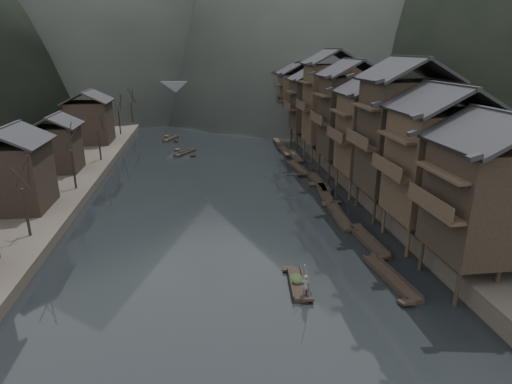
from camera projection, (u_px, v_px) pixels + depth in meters
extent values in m
plane|color=black|center=(230.00, 248.00, 36.48)|extent=(300.00, 300.00, 0.00)
cube|color=#2D2823|center=(405.00, 137.00, 78.08)|extent=(40.00, 200.00, 1.80)
cylinder|color=black|center=(458.00, 288.00, 28.04)|extent=(0.30, 0.30, 2.90)
cylinder|color=black|center=(421.00, 255.00, 32.55)|extent=(0.30, 0.30, 2.90)
cylinder|color=black|center=(496.00, 285.00, 28.38)|extent=(0.30, 0.30, 2.90)
cylinder|color=black|center=(455.00, 252.00, 32.89)|extent=(0.30, 0.30, 2.90)
cube|color=black|center=(491.00, 200.00, 29.05)|extent=(7.00, 6.00, 7.60)
cube|color=black|center=(435.00, 208.00, 28.68)|extent=(1.20, 5.70, 0.25)
cylinder|color=black|center=(408.00, 242.00, 34.62)|extent=(0.30, 0.30, 2.90)
cylinder|color=black|center=(384.00, 220.00, 39.13)|extent=(0.30, 0.30, 2.90)
cylinder|color=black|center=(440.00, 240.00, 34.95)|extent=(0.30, 0.30, 2.90)
cylinder|color=black|center=(412.00, 218.00, 39.46)|extent=(0.30, 0.30, 2.90)
cube|color=black|center=(438.00, 165.00, 35.43)|extent=(7.00, 6.00, 8.82)
cube|color=black|center=(391.00, 172.00, 35.08)|extent=(1.20, 5.70, 0.25)
cylinder|color=black|center=(374.00, 211.00, 41.19)|extent=(0.30, 0.30, 2.90)
cylinder|color=black|center=(357.00, 195.00, 45.71)|extent=(0.30, 0.30, 2.90)
cylinder|color=black|center=(401.00, 210.00, 41.53)|extent=(0.30, 0.30, 2.90)
cylinder|color=black|center=(381.00, 194.00, 46.04)|extent=(0.30, 0.30, 2.90)
cube|color=black|center=(401.00, 137.00, 41.70)|extent=(7.00, 6.00, 10.75)
cube|color=black|center=(361.00, 144.00, 41.38)|extent=(1.20, 5.70, 0.25)
cylinder|color=black|center=(350.00, 189.00, 47.77)|extent=(0.30, 0.30, 2.90)
cylinder|color=black|center=(337.00, 177.00, 52.28)|extent=(0.30, 0.30, 2.90)
cylinder|color=black|center=(374.00, 188.00, 48.11)|extent=(0.30, 0.30, 2.90)
cylinder|color=black|center=(358.00, 176.00, 52.62)|extent=(0.30, 0.30, 2.90)
cube|color=black|center=(373.00, 134.00, 48.59)|extent=(7.00, 6.00, 8.80)
cube|color=black|center=(338.00, 138.00, 48.24)|extent=(1.20, 5.70, 0.25)
cylinder|color=black|center=(329.00, 170.00, 55.29)|extent=(0.30, 0.30, 2.90)
cylinder|color=black|center=(319.00, 161.00, 59.80)|extent=(0.30, 0.30, 2.90)
cylinder|color=black|center=(350.00, 169.00, 55.63)|extent=(0.30, 0.30, 2.90)
cylinder|color=black|center=(338.00, 160.00, 60.14)|extent=(0.30, 0.30, 2.90)
cube|color=black|center=(350.00, 117.00, 55.88)|extent=(7.00, 6.00, 10.19)
cube|color=black|center=(320.00, 121.00, 55.56)|extent=(1.20, 5.70, 0.25)
cylinder|color=black|center=(312.00, 154.00, 63.75)|extent=(0.30, 0.30, 2.90)
cylinder|color=black|center=(304.00, 147.00, 68.26)|extent=(0.30, 0.30, 2.90)
cylinder|color=black|center=(330.00, 153.00, 64.08)|extent=(0.30, 0.30, 2.90)
cylinder|color=black|center=(321.00, 146.00, 68.60)|extent=(0.30, 0.30, 2.90)
cube|color=black|center=(330.00, 104.00, 64.15)|extent=(7.00, 6.00, 11.39)
cube|color=black|center=(304.00, 108.00, 63.84)|extent=(1.20, 5.70, 0.25)
cylinder|color=black|center=(297.00, 140.00, 73.14)|extent=(0.30, 0.30, 2.90)
cylinder|color=black|center=(291.00, 135.00, 77.65)|extent=(0.30, 0.30, 2.90)
cylinder|color=black|center=(313.00, 140.00, 73.48)|extent=(0.30, 0.30, 2.90)
cylinder|color=black|center=(306.00, 134.00, 77.99)|extent=(0.30, 0.30, 2.90)
cube|color=black|center=(312.00, 105.00, 74.02)|extent=(7.00, 6.00, 8.45)
cube|color=black|center=(290.00, 108.00, 73.66)|extent=(1.20, 5.70, 0.25)
cylinder|color=black|center=(284.00, 128.00, 84.42)|extent=(0.30, 0.30, 2.90)
cylinder|color=black|center=(279.00, 124.00, 88.93)|extent=(0.30, 0.30, 2.90)
cylinder|color=black|center=(297.00, 127.00, 84.76)|extent=(0.30, 0.30, 2.90)
cylinder|color=black|center=(292.00, 123.00, 89.27)|extent=(0.30, 0.30, 2.90)
cube|color=black|center=(297.00, 97.00, 85.24)|extent=(7.00, 6.00, 8.81)
cube|color=black|center=(277.00, 99.00, 84.88)|extent=(1.20, 5.70, 0.25)
cube|color=black|center=(14.00, 175.00, 41.94)|extent=(6.00, 6.00, 6.50)
cube|color=black|center=(58.00, 147.00, 55.21)|extent=(5.00, 5.00, 5.80)
cube|color=black|center=(90.00, 121.00, 71.97)|extent=(6.50, 6.50, 6.80)
cylinder|color=black|center=(26.00, 210.00, 35.99)|extent=(0.24, 0.24, 4.21)
cylinder|color=black|center=(70.00, 168.00, 48.28)|extent=(0.24, 0.24, 4.44)
cylinder|color=black|center=(96.00, 144.00, 60.85)|extent=(0.24, 0.24, 4.19)
cylinder|color=black|center=(120.00, 121.00, 79.52)|extent=(0.24, 0.24, 4.30)
cylinder|color=black|center=(128.00, 113.00, 89.27)|extent=(0.24, 0.24, 4.52)
cube|color=black|center=(390.00, 278.00, 31.52)|extent=(1.85, 6.91, 0.30)
cube|color=black|center=(391.00, 276.00, 31.46)|extent=(1.89, 6.78, 0.10)
cube|color=black|center=(378.00, 256.00, 34.58)|extent=(1.02, 0.94, 0.35)
cube|color=black|center=(406.00, 301.00, 28.36)|extent=(1.02, 0.94, 0.35)
cube|color=black|center=(368.00, 242.00, 37.42)|extent=(1.48, 6.59, 0.30)
cube|color=black|center=(368.00, 240.00, 37.36)|extent=(1.52, 6.46, 0.10)
cube|color=black|center=(357.00, 226.00, 40.34)|extent=(0.98, 0.86, 0.34)
cube|color=black|center=(381.00, 257.00, 34.41)|extent=(0.98, 0.86, 0.34)
cube|color=black|center=(339.00, 216.00, 43.00)|extent=(1.59, 7.33, 0.30)
cube|color=black|center=(339.00, 215.00, 42.95)|extent=(1.64, 7.18, 0.10)
cube|color=black|center=(326.00, 203.00, 46.20)|extent=(0.99, 0.95, 0.36)
cube|color=black|center=(353.00, 229.00, 39.72)|extent=(0.99, 0.95, 0.36)
cube|color=black|center=(324.00, 193.00, 50.02)|extent=(2.01, 7.11, 0.30)
cube|color=black|center=(324.00, 191.00, 49.96)|extent=(2.04, 6.98, 0.10)
cube|color=black|center=(313.00, 183.00, 53.06)|extent=(1.04, 0.98, 0.35)
cube|color=black|center=(336.00, 201.00, 46.89)|extent=(1.04, 0.98, 0.35)
cube|color=black|center=(319.00, 183.00, 53.81)|extent=(1.11, 7.68, 0.30)
cube|color=black|center=(319.00, 181.00, 53.75)|extent=(1.17, 7.53, 0.10)
cube|color=black|center=(311.00, 174.00, 57.23)|extent=(0.94, 0.94, 0.37)
cube|color=black|center=(327.00, 191.00, 50.30)|extent=(0.94, 0.94, 0.37)
cube|color=black|center=(298.00, 168.00, 60.32)|extent=(1.85, 7.33, 0.30)
cube|color=black|center=(298.00, 167.00, 60.26)|extent=(1.89, 7.20, 0.10)
cube|color=black|center=(295.00, 161.00, 63.58)|extent=(1.02, 0.98, 0.36)
cube|color=black|center=(301.00, 174.00, 56.98)|extent=(1.02, 0.98, 0.36)
cube|color=black|center=(294.00, 156.00, 66.92)|extent=(1.15, 7.20, 0.30)
cube|color=black|center=(294.00, 155.00, 66.87)|extent=(1.20, 7.05, 0.10)
cube|color=black|center=(290.00, 151.00, 70.12)|extent=(0.94, 0.89, 0.36)
cube|color=black|center=(300.00, 161.00, 63.64)|extent=(0.94, 0.89, 0.36)
cube|color=black|center=(284.00, 151.00, 70.66)|extent=(1.15, 7.61, 0.30)
cube|color=black|center=(284.00, 150.00, 70.60)|extent=(1.21, 7.46, 0.10)
cube|color=black|center=(280.00, 145.00, 74.05)|extent=(0.94, 0.94, 0.37)
cube|color=black|center=(288.00, 155.00, 67.18)|extent=(0.94, 0.94, 0.37)
cube|color=black|center=(278.00, 143.00, 76.56)|extent=(1.17, 6.13, 0.30)
cube|color=black|center=(278.00, 142.00, 76.50)|extent=(1.22, 6.00, 0.10)
cube|color=black|center=(275.00, 139.00, 79.27)|extent=(0.94, 0.77, 0.33)
cube|color=black|center=(282.00, 145.00, 73.76)|extent=(0.94, 0.77, 0.33)
cube|color=black|center=(276.00, 134.00, 84.02)|extent=(1.23, 7.37, 0.30)
cube|color=black|center=(276.00, 133.00, 83.97)|extent=(1.28, 7.22, 0.10)
cube|color=black|center=(274.00, 130.00, 87.30)|extent=(0.95, 0.92, 0.36)
cube|color=black|center=(279.00, 137.00, 80.66)|extent=(0.95, 0.92, 0.36)
cube|color=black|center=(271.00, 129.00, 89.31)|extent=(1.93, 6.98, 0.30)
cube|color=black|center=(271.00, 128.00, 89.25)|extent=(1.96, 6.85, 0.10)
cube|color=black|center=(271.00, 126.00, 92.40)|extent=(1.03, 0.95, 0.35)
cube|color=black|center=(272.00, 132.00, 86.13)|extent=(1.03, 0.95, 0.35)
cube|color=black|center=(185.00, 153.00, 69.35)|extent=(3.55, 4.95, 0.30)
cube|color=black|center=(185.00, 151.00, 69.30)|extent=(3.54, 4.89, 0.10)
cube|color=black|center=(177.00, 149.00, 71.15)|extent=(1.06, 0.99, 0.31)
cube|color=black|center=(193.00, 155.00, 67.47)|extent=(1.06, 0.99, 0.31)
cube|color=black|center=(171.00, 139.00, 80.05)|extent=(2.92, 5.11, 0.30)
cube|color=black|center=(171.00, 138.00, 79.99)|extent=(2.92, 5.03, 0.10)
cube|color=black|center=(167.00, 136.00, 82.02)|extent=(1.03, 0.92, 0.30)
cube|color=black|center=(176.00, 140.00, 77.99)|extent=(1.03, 0.92, 0.30)
cube|color=#4C4C4F|center=(208.00, 88.00, 101.84)|extent=(40.00, 6.00, 1.60)
cube|color=#4C4C4F|center=(208.00, 83.00, 98.89)|extent=(40.00, 0.50, 1.00)
cube|color=#4C4C4F|center=(207.00, 82.00, 103.97)|extent=(40.00, 0.50, 1.00)
cube|color=#4C4C4F|center=(149.00, 106.00, 101.40)|extent=(3.20, 6.00, 6.40)
cube|color=#4C4C4F|center=(190.00, 105.00, 102.57)|extent=(3.20, 6.00, 6.40)
cube|color=#4C4C4F|center=(227.00, 105.00, 103.67)|extent=(3.20, 6.00, 6.40)
cube|color=#4C4C4F|center=(266.00, 104.00, 104.84)|extent=(3.20, 6.00, 6.40)
cube|color=black|center=(297.00, 284.00, 30.70)|extent=(1.43, 4.55, 0.30)
cube|color=black|center=(297.00, 282.00, 30.64)|extent=(1.47, 4.47, 0.10)
cube|color=black|center=(288.00, 268.00, 32.63)|extent=(0.88, 0.65, 0.29)
cube|color=black|center=(307.00, 298.00, 28.67)|extent=(0.88, 0.65, 0.29)
ellipsoid|color=black|center=(296.00, 275.00, 30.71)|extent=(1.07, 1.40, 0.64)
imported|color=#535355|center=(306.00, 283.00, 28.78)|extent=(0.60, 0.41, 1.60)
cylinder|color=#8C7A51|center=(310.00, 248.00, 27.98)|extent=(1.18, 1.77, 3.56)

